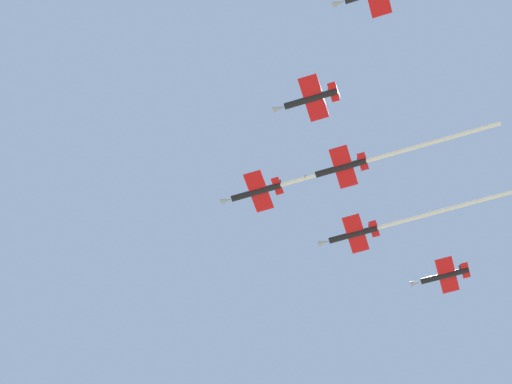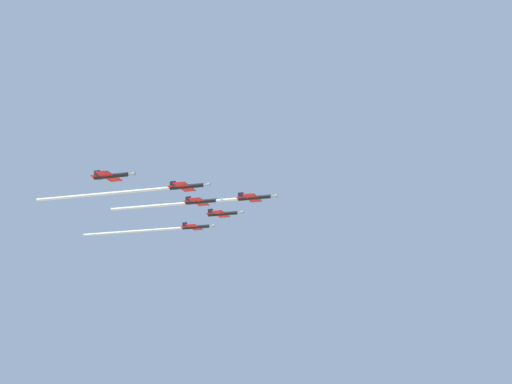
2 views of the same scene
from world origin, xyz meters
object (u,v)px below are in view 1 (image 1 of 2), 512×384
jet_lead (327,172)px  jet_starboard_inner (426,215)px  jet_center_rear (443,276)px  jet_port_outer (339,168)px  jet_port_inner (309,99)px

jet_lead → jet_starboard_inner: 22.79m
jet_starboard_inner → jet_center_rear: (-14.90, -5.37, -0.26)m
jet_starboard_inner → jet_center_rear: size_ratio=4.26×
jet_starboard_inner → jet_lead: bearing=134.0°
jet_starboard_inner → jet_center_rear: jet_starboard_inner is taller
jet_lead → jet_port_outer: (-0.94, 2.41, 0.17)m
jet_starboard_inner → jet_center_rear: bearing=-1.6°
jet_starboard_inner → jet_port_outer: size_ratio=4.26×
jet_port_inner → jet_port_outer: size_ratio=1.00×
jet_port_outer → jet_starboard_inner: bearing=-41.1°
jet_starboard_inner → jet_center_rear: 15.84m
jet_lead → jet_port_outer: 2.59m
jet_lead → jet_port_outer: size_ratio=4.16×
jet_lead → jet_port_outer: jet_port_outer is taller
jet_port_inner → jet_lead: bearing=3.6°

